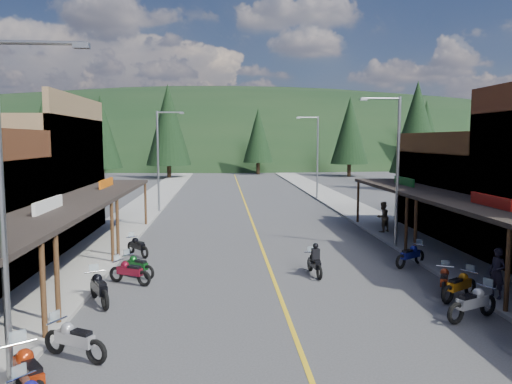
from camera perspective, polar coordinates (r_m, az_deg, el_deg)
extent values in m
plane|color=#38383A|center=(18.59, 2.87, -12.12)|extent=(220.00, 220.00, 0.00)
cube|color=gold|center=(38.04, -0.71, -2.73)|extent=(0.15, 90.00, 0.01)
cube|color=gray|center=(38.54, -13.75, -2.68)|extent=(3.40, 94.00, 0.15)
cube|color=gray|center=(39.48, 12.01, -2.44)|extent=(3.40, 94.00, 0.15)
cylinder|color=#472D19|center=(15.62, -23.14, -10.39)|extent=(0.16, 0.16, 3.00)
cube|color=#3F2111|center=(21.02, -26.38, -1.95)|extent=(0.30, 9.00, 6.20)
cube|color=black|center=(20.52, -22.62, -2.25)|extent=(3.20, 9.00, 0.18)
cylinder|color=#472D19|center=(16.72, -21.78, -9.27)|extent=(0.16, 0.16, 3.00)
cylinder|color=#472D19|center=(24.07, -16.11, -4.48)|extent=(0.16, 0.16, 3.00)
cube|color=silver|center=(20.50, -22.64, -1.69)|extent=(0.12, 3.00, 0.70)
cube|color=brown|center=(31.27, -26.27, 1.20)|extent=(8.00, 10.20, 7.00)
cube|color=brown|center=(29.98, -19.49, 2.45)|extent=(0.30, 10.20, 8.20)
cube|color=black|center=(29.71, -16.72, 0.38)|extent=(3.20, 10.20, 0.18)
cylinder|color=#472D19|center=(25.23, -15.54, -3.99)|extent=(0.16, 0.16, 3.00)
cylinder|color=#472D19|center=(34.00, -12.51, -1.37)|extent=(0.16, 0.16, 3.00)
cube|color=#CC590C|center=(29.69, -16.73, 0.76)|extent=(0.12, 3.00, 0.70)
cube|color=black|center=(22.25, 25.21, -1.75)|extent=(3.20, 9.00, 0.18)
cylinder|color=#472D19|center=(18.46, 26.82, -8.06)|extent=(0.16, 0.16, 3.00)
cylinder|color=#472D19|center=(25.31, 17.77, -4.02)|extent=(0.16, 0.16, 3.00)
cube|color=#B2140F|center=(22.23, 25.23, -1.24)|extent=(0.12, 3.00, 0.70)
cube|color=#4C2D16|center=(33.21, 25.12, -0.24)|extent=(8.00, 10.20, 5.00)
cube|color=#4C2D16|center=(31.46, 19.03, 0.79)|extent=(0.30, 10.20, 6.20)
cube|color=black|center=(30.93, 16.55, 0.60)|extent=(3.20, 10.20, 0.18)
cylinder|color=#472D19|center=(26.42, 16.81, -3.58)|extent=(0.16, 0.16, 3.00)
cylinder|color=#472D19|center=(34.88, 11.58, -1.17)|extent=(0.16, 0.16, 3.00)
cube|color=#14591E|center=(30.91, 16.56, 0.97)|extent=(0.12, 3.00, 0.70)
cylinder|color=gray|center=(12.69, -27.02, -2.72)|extent=(0.16, 0.16, 8.00)
cylinder|color=gray|center=(12.39, -23.49, 15.37)|extent=(2.00, 0.10, 0.10)
cube|color=gray|center=(12.12, -19.32, 15.51)|extent=(0.35, 0.18, 0.12)
cylinder|color=gray|center=(39.89, -11.14, 3.33)|extent=(0.16, 0.16, 8.00)
cylinder|color=gray|center=(39.80, -9.80, 8.97)|extent=(2.00, 0.10, 0.10)
cube|color=gray|center=(39.71, -8.49, 8.92)|extent=(0.35, 0.18, 0.12)
cylinder|color=gray|center=(27.21, 15.88, 2.02)|extent=(0.16, 0.16, 8.00)
cylinder|color=gray|center=(26.92, 14.08, 10.34)|extent=(2.00, 0.10, 0.10)
cube|color=gray|center=(26.65, 12.21, 10.32)|extent=(0.35, 0.18, 0.12)
cylinder|color=gray|center=(48.46, 7.04, 3.85)|extent=(0.16, 0.16, 8.00)
cylinder|color=gray|center=(48.29, 5.92, 8.49)|extent=(2.00, 0.10, 0.10)
cube|color=gray|center=(48.15, 4.85, 8.44)|extent=(0.35, 0.18, 0.12)
ellipsoid|color=black|center=(152.67, -3.16, 3.82)|extent=(310.00, 140.00, 60.00)
cylinder|color=black|center=(90.36, -17.98, 2.68)|extent=(0.60, 0.60, 2.00)
cone|color=black|center=(90.25, -18.11, 6.64)|extent=(5.88, 5.88, 10.50)
cylinder|color=black|center=(76.10, -9.90, 2.31)|extent=(0.60, 0.60, 2.00)
cone|color=black|center=(75.98, -9.99, 7.59)|extent=(6.72, 6.72, 12.00)
cylinder|color=black|center=(83.90, 0.24, 2.73)|extent=(0.60, 0.60, 2.00)
cone|color=black|center=(83.77, 0.24, 6.49)|extent=(5.04, 5.04, 9.00)
cylinder|color=black|center=(80.25, 10.58, 2.48)|extent=(0.60, 0.60, 2.00)
cone|color=black|center=(80.12, 10.67, 6.95)|extent=(5.88, 5.88, 10.50)
cylinder|color=black|center=(96.67, 18.02, 2.87)|extent=(0.60, 0.60, 2.00)
cone|color=black|center=(96.58, 18.15, 7.02)|extent=(6.72, 6.72, 12.00)
cylinder|color=black|center=(94.80, 26.58, 2.48)|extent=(0.60, 0.60, 2.00)
cone|color=black|center=(94.69, 26.74, 5.80)|extent=(5.04, 5.04, 9.00)
cylinder|color=black|center=(98.31, -21.67, 2.79)|extent=(0.60, 0.60, 2.00)
cone|color=black|center=(98.21, -21.81, 6.43)|extent=(5.88, 5.88, 10.50)
cylinder|color=black|center=(61.06, -22.94, 1.04)|extent=(0.60, 0.60, 2.00)
cone|color=black|center=(60.88, -23.13, 5.73)|extent=(4.48, 4.48, 8.00)
cylinder|color=black|center=(67.95, 18.68, 1.65)|extent=(0.60, 0.60, 2.00)
cone|color=black|center=(67.78, 18.83, 6.21)|extent=(4.93, 4.93, 8.80)
cylinder|color=black|center=(69.55, -17.15, 1.79)|extent=(0.60, 0.60, 2.00)
cone|color=black|center=(69.39, -17.30, 6.57)|extent=(5.38, 5.38, 9.60)
cylinder|color=black|center=(59.98, 17.71, 1.15)|extent=(0.60, 0.60, 2.00)
cone|color=black|center=(59.80, 17.90, 7.07)|extent=(5.82, 5.82, 10.40)
imported|color=black|center=(19.91, 25.84, -8.32)|extent=(0.62, 0.77, 1.82)
imported|color=brown|center=(31.47, 14.28, -2.77)|extent=(1.05, 0.91, 1.87)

